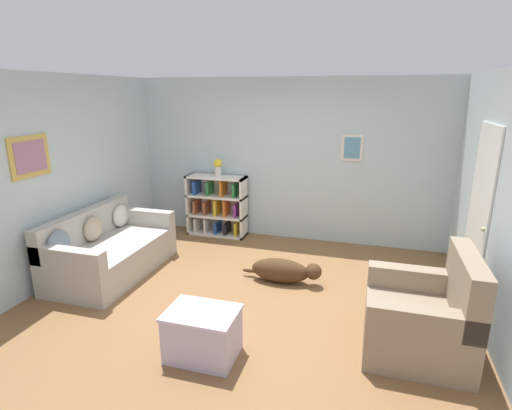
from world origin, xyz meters
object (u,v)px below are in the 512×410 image
at_px(bookshelf, 217,206).
at_px(dog, 284,271).
at_px(coffee_table, 202,333).
at_px(recliner_chair, 424,317).
at_px(vase, 218,166).
at_px(couch, 109,251).

relative_size(bookshelf, dog, 0.97).
xyz_separation_m(coffee_table, dog, (0.39, 1.68, -0.09)).
height_order(bookshelf, recliner_chair, bookshelf).
height_order(coffee_table, vase, vase).
distance_m(couch, bookshelf, 2.03).
xyz_separation_m(recliner_chair, coffee_table, (-1.95, -0.68, -0.10)).
bearing_deg(coffee_table, vase, 108.82).
height_order(bookshelf, vase, vase).
distance_m(coffee_table, vase, 3.44).
relative_size(couch, vase, 6.12).
relative_size(couch, dog, 1.68).
bearing_deg(dog, coffee_table, -103.04).
distance_m(couch, dog, 2.36).
relative_size(coffee_table, vase, 2.24).
relative_size(bookshelf, coffee_table, 1.58).
distance_m(bookshelf, vase, 0.69).
distance_m(couch, recliner_chair, 3.94).
relative_size(recliner_chair, coffee_table, 1.55).
xyz_separation_m(couch, dog, (2.33, 0.37, -0.15)).
height_order(recliner_chair, coffee_table, recliner_chair).
bearing_deg(coffee_table, couch, 146.04).
xyz_separation_m(bookshelf, recliner_chair, (3.05, -2.47, -0.15)).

